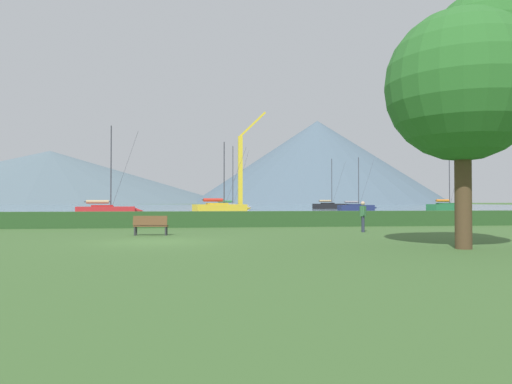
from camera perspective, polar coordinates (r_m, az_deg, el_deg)
ground_plane at (r=19.85m, az=-11.90°, el=-5.86°), size 1000.00×1000.00×0.00m
harbor_water at (r=156.74m, az=-8.11°, el=-1.72°), size 320.00×246.00×0.00m
hedge_line at (r=30.79m, az=-10.35°, el=-3.24°), size 80.00×1.20×1.00m
sailboat_slip_0 at (r=108.42m, az=8.81°, el=-1.62°), size 8.49×3.42×11.31m
sailboat_slip_1 at (r=91.69m, az=21.91°, el=-1.63°), size 8.64×4.40×11.65m
sailboat_slip_2 at (r=88.12m, az=11.91°, el=-1.78°), size 7.41×2.63×9.64m
sailboat_slip_3 at (r=89.20m, az=-3.08°, el=-1.76°), size 7.93×3.45×12.03m
sailboat_slip_4 at (r=70.03m, az=-4.25°, el=-1.88°), size 8.99×4.86×10.40m
sailboat_slip_6 at (r=58.61m, az=-17.41°, el=-2.06°), size 7.76×3.17×10.59m
park_bench_under_tree at (r=23.65m, az=-12.48°, el=-3.80°), size 1.68×0.65×0.95m
person_seated_viewer at (r=26.19m, az=12.66°, el=-2.57°), size 0.36×0.56×1.65m
park_tree at (r=18.64m, az=23.87°, el=12.51°), size 5.30×5.30×9.01m
dock_crane at (r=86.92m, az=-1.79°, el=1.73°), size 5.73×2.00×18.16m
distant_hill_west_ridge at (r=365.03m, az=7.35°, el=3.56°), size 190.20×190.20×62.91m
distant_hill_central_peak at (r=431.52m, az=-23.43°, el=1.65°), size 300.38×300.38×43.75m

